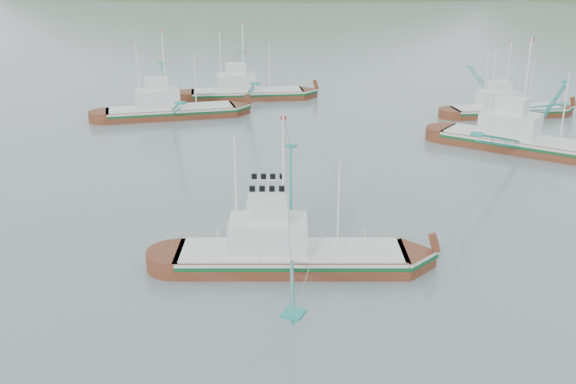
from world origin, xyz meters
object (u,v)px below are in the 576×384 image
at_px(bg_boat_left, 170,98).
at_px(bg_boat_right, 524,130).
at_px(bg_boat_extra, 247,82).
at_px(main_boat, 289,236).
at_px(bg_boat_far, 508,99).

xyz_separation_m(bg_boat_left, bg_boat_right, (39.16, 0.69, -0.26)).
bearing_deg(bg_boat_extra, main_boat, -90.81).
xyz_separation_m(bg_boat_right, bg_boat_far, (-2.69, 15.17, -0.04)).
bearing_deg(bg_boat_left, bg_boat_far, -13.24).
xyz_separation_m(main_boat, bg_boat_right, (11.29, 31.89, 0.03)).
bearing_deg(bg_boat_right, main_boat, -96.72).
distance_m(bg_boat_far, bg_boat_extra, 33.03).
bearing_deg(bg_boat_far, bg_boat_left, 173.83).
relative_size(bg_boat_left, bg_boat_extra, 0.96).
xyz_separation_m(main_boat, bg_boat_left, (-27.88, 31.20, 0.29)).
distance_m(main_boat, bg_boat_right, 33.83).
relative_size(main_boat, bg_boat_extra, 0.95).
distance_m(main_boat, bg_boat_left, 41.84).
height_order(main_boat, bg_boat_far, main_boat).
bearing_deg(bg_boat_far, bg_boat_right, -109.63).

